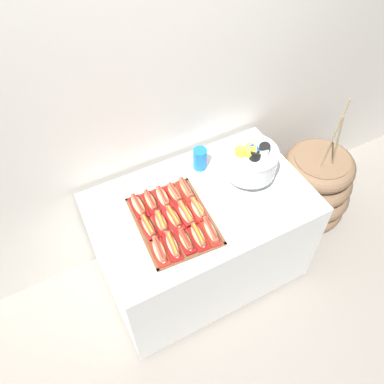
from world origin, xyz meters
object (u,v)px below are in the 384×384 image
Objects in this scene: hot_dog_1 at (173,246)px; hot_dog_9 at (198,209)px; hot_dog_5 at (148,227)px; hot_dog_2 at (185,241)px; hot_dog_0 at (159,251)px; hot_dog_12 at (163,197)px; hot_dog_7 at (174,218)px; hot_dog_8 at (186,214)px; hot_dog_14 at (186,189)px; floor_vase at (313,186)px; hot_dog_4 at (211,231)px; hot_dog_3 at (198,236)px; buffet_table at (201,238)px; hot_dog_10 at (138,206)px; punch_bowl at (251,160)px; cup_stack at (200,159)px; hot_dog_11 at (151,201)px; serving_tray at (174,221)px; hot_dog_6 at (161,223)px; hot_dog_13 at (175,193)px.

hot_dog_9 is at bearing 32.62° from hot_dog_1.
hot_dog_2 is at bearing -51.36° from hot_dog_5.
hot_dog_2 is (0.15, -0.01, 0.00)m from hot_dog_0.
hot_dog_0 is 0.36m from hot_dog_12.
hot_dog_0 is at bearing -118.07° from hot_dog_12.
hot_dog_8 is at bearing -3.63° from hot_dog_7.
hot_dog_14 is at bearing 86.37° from hot_dog_9.
hot_dog_1 is (-1.33, -0.29, 0.54)m from floor_vase.
hot_dog_4 is (0.30, -0.02, 0.00)m from hot_dog_0.
hot_dog_3 is at bearing -80.83° from hot_dog_12.
hot_dog_7 is 0.22m from hot_dog_14.
hot_dog_14 is at bearing 116.58° from buffet_table.
hot_dog_2 is 0.18m from hot_dog_8.
punch_bowl reaches higher than hot_dog_10.
hot_dog_4 is 0.52m from cup_stack.
hot_dog_1 is 0.34m from hot_dog_12.
hot_dog_14 is (0.30, -0.02, 0.00)m from hot_dog_10.
hot_dog_11 is (-0.05, 0.33, 0.00)m from hot_dog_2.
punch_bowl is (0.62, -0.09, 0.13)m from hot_dog_11.
hot_dog_11 reaches higher than serving_tray.
hot_dog_1 reaches higher than serving_tray.
buffet_table is 1.11× the size of floor_vase.
hot_dog_2 is (-1.26, -0.30, 0.54)m from floor_vase.
hot_dog_4 is 1.15× the size of hot_dog_6.
floor_vase is 7.13× the size of hot_dog_9.
hot_dog_4 is (0.07, -0.00, 0.00)m from hot_dog_3.
hot_dog_2 and hot_dog_12 have the same top height.
buffet_table is 7.00× the size of hot_dog_4.
hot_dog_14 is (0.16, 0.16, -0.00)m from hot_dog_7.
hot_dog_9 is at bearing -39.88° from hot_dog_11.
hot_dog_9 is at bearing 61.93° from hot_dog_3.
hot_dog_6 is at bearing -3.63° from hot_dog_5.
hot_dog_0 is at bearing -147.38° from hot_dog_8.
hot_dog_9 is (-0.06, -0.06, 0.41)m from buffet_table.
punch_bowl reaches higher than hot_dog_9.
floor_vase is at bearing -1.72° from hot_dog_10.
hot_dog_0 is 0.23m from hot_dog_3.
hot_dog_7 is at bearing 86.37° from hot_dog_2.
hot_dog_8 is 0.17m from hot_dog_13.
buffet_table is 7.79× the size of hot_dog_11.
serving_tray is at bearing 128.64° from hot_dog_4.
hot_dog_8 and hot_dog_10 have the same top height.
punch_bowl is at bearing -7.94° from hot_dog_10.
hot_dog_1 is 0.57× the size of punch_bowl.
hot_dog_10 is 1.09× the size of hot_dog_13.
hot_dog_14 is at bearing 44.10° from hot_dog_7.
hot_dog_12 is at bearing 44.10° from hot_dog_5.
hot_dog_6 is at bearing 176.37° from hot_dog_7.
hot_dog_0 is 1.08× the size of hot_dog_5.
hot_dog_10 is 0.49m from cup_stack.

